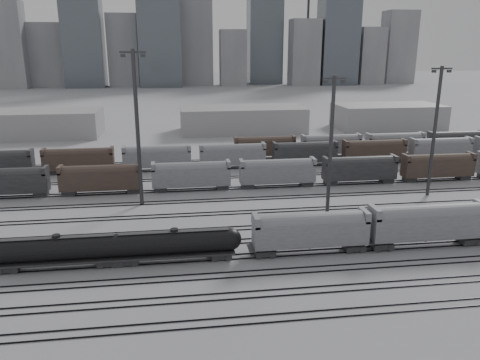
{
  "coord_description": "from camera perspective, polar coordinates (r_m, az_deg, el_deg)",
  "views": [
    {
      "loc": [
        -11.63,
        -55.48,
        27.07
      ],
      "look_at": [
        -0.6,
        24.02,
        4.0
      ],
      "focal_mm": 35.0,
      "sensor_mm": 36.0,
      "label": 1
    }
  ],
  "objects": [
    {
      "name": "light_mast_d",
      "position": [
        92.16,
        22.66,
        5.77
      ],
      "size": [
        3.8,
        0.61,
        23.75
      ],
      "color": "#333235",
      "rests_on": "ground"
    },
    {
      "name": "warehouse_left",
      "position": [
        159.73,
        -25.59,
        6.17
      ],
      "size": [
        50.0,
        18.0,
        8.0
      ],
      "primitive_type": "cube",
      "color": "gray",
      "rests_on": "ground"
    },
    {
      "name": "warehouse_mid",
      "position": [
        153.76,
        0.28,
        7.41
      ],
      "size": [
        40.0,
        18.0,
        8.0
      ],
      "primitive_type": "cube",
      "color": "gray",
      "rests_on": "ground"
    },
    {
      "name": "light_mast_b",
      "position": [
        81.43,
        -12.41,
        6.51
      ],
      "size": [
        4.26,
        0.68,
        26.62
      ],
      "color": "#333235",
      "rests_on": "ground"
    },
    {
      "name": "bg_string_near",
      "position": [
        92.88,
        4.59,
        0.84
      ],
      "size": [
        151.0,
        3.0,
        5.6
      ],
      "color": "gray",
      "rests_on": "ground"
    },
    {
      "name": "bg_string_mid",
      "position": [
        110.34,
        7.89,
        3.18
      ],
      "size": [
        151.0,
        3.0,
        5.6
      ],
      "color": "black",
      "rests_on": "ground"
    },
    {
      "name": "skyline",
      "position": [
        336.32,
        -4.26,
        17.3
      ],
      "size": [
        316.0,
        22.4,
        95.0
      ],
      "color": "#959598",
      "rests_on": "ground"
    },
    {
      "name": "light_mast_c",
      "position": [
        74.26,
        11.01,
        4.14
      ],
      "size": [
        3.66,
        0.59,
        22.87
      ],
      "color": "#333235",
      "rests_on": "ground"
    },
    {
      "name": "hopper_car_b",
      "position": [
        70.02,
        21.91,
        -4.72
      ],
      "size": [
        16.53,
        3.28,
        5.91
      ],
      "color": "black",
      "rests_on": "ground"
    },
    {
      "name": "tank_car_a",
      "position": [
        63.45,
        -21.34,
        -7.92
      ],
      "size": [
        17.43,
        2.9,
        4.31
      ],
      "color": "black",
      "rests_on": "ground"
    },
    {
      "name": "crane_right",
      "position": [
        376.1,
        8.55,
        20.49
      ],
      "size": [
        42.0,
        1.8,
        100.0
      ],
      "color": "#333235",
      "rests_on": "ground"
    },
    {
      "name": "warehouse_right",
      "position": [
        168.25,
        17.54,
        7.42
      ],
      "size": [
        35.0,
        18.0,
        8.0
      ],
      "primitive_type": "cube",
      "color": "gray",
      "rests_on": "ground"
    },
    {
      "name": "tracks",
      "position": [
        78.67,
        1.09,
        -4.03
      ],
      "size": [
        220.0,
        71.5,
        0.16
      ],
      "color": "black",
      "rests_on": "ground"
    },
    {
      "name": "tank_car_b",
      "position": [
        61.6,
        -7.96,
        -7.64
      ],
      "size": [
        17.42,
        2.9,
        4.31
      ],
      "color": "black",
      "rests_on": "ground"
    },
    {
      "name": "bg_string_far",
      "position": [
        123.44,
        14.76,
        4.17
      ],
      "size": [
        66.0,
        3.0,
        5.6
      ],
      "color": "#4B3730",
      "rests_on": "ground"
    },
    {
      "name": "hopper_car_a",
      "position": [
        63.63,
        8.59,
        -5.94
      ],
      "size": [
        15.63,
        3.1,
        5.59
      ],
      "color": "black",
      "rests_on": "ground"
    },
    {
      "name": "crane_left",
      "position": [
        362.16,
        -11.31,
        20.55
      ],
      "size": [
        42.0,
        1.8,
        100.0
      ],
      "color": "#333235",
      "rests_on": "ground"
    },
    {
      "name": "ground",
      "position": [
        62.81,
        3.61,
        -9.52
      ],
      "size": [
        900.0,
        900.0,
        0.0
      ],
      "primitive_type": "plane",
      "color": "#ACACB0",
      "rests_on": "ground"
    }
  ]
}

